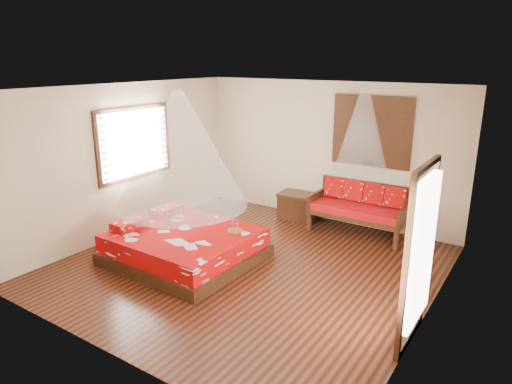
# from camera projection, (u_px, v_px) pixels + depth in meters

# --- Properties ---
(room) EXTENTS (5.54, 5.54, 2.84)m
(room) POSITION_uv_depth(u_px,v_px,m) (249.00, 182.00, 6.96)
(room) COLOR black
(room) RESTS_ON ground
(bed) EXTENTS (2.25, 2.05, 0.65)m
(bed) POSITION_uv_depth(u_px,v_px,m) (184.00, 245.00, 7.52)
(bed) COLOR black
(bed) RESTS_ON floor
(daybed) EXTENTS (1.81, 0.81, 0.95)m
(daybed) POSITION_uv_depth(u_px,v_px,m) (360.00, 206.00, 8.63)
(daybed) COLOR black
(daybed) RESTS_ON floor
(storage_chest) EXTENTS (0.81, 0.62, 0.53)m
(storage_chest) POSITION_uv_depth(u_px,v_px,m) (298.00, 205.00, 9.47)
(storage_chest) COLOR black
(storage_chest) RESTS_ON floor
(shutter_panel) EXTENTS (1.52, 0.06, 1.32)m
(shutter_panel) POSITION_uv_depth(u_px,v_px,m) (372.00, 131.00, 8.50)
(shutter_panel) COLOR black
(shutter_panel) RESTS_ON wall_back
(window_left) EXTENTS (0.10, 1.74, 1.34)m
(window_left) POSITION_uv_depth(u_px,v_px,m) (135.00, 143.00, 8.48)
(window_left) COLOR black
(window_left) RESTS_ON wall_left
(glazed_door) EXTENTS (0.08, 1.02, 2.16)m
(glazed_door) POSITION_uv_depth(u_px,v_px,m) (417.00, 257.00, 5.14)
(glazed_door) COLOR black
(glazed_door) RESTS_ON floor
(wine_tray) EXTENTS (0.26, 0.26, 0.21)m
(wine_tray) POSITION_uv_depth(u_px,v_px,m) (235.00, 228.00, 7.43)
(wine_tray) COLOR brown
(wine_tray) RESTS_ON bed
(mosquito_net_main) EXTENTS (2.07, 2.07, 1.80)m
(mosquito_net_main) POSITION_uv_depth(u_px,v_px,m) (180.00, 150.00, 7.05)
(mosquito_net_main) COLOR white
(mosquito_net_main) RESTS_ON ceiling
(mosquito_net_daybed) EXTENTS (0.95, 0.95, 1.50)m
(mosquito_net_daybed) POSITION_uv_depth(u_px,v_px,m) (363.00, 129.00, 8.10)
(mosquito_net_daybed) COLOR white
(mosquito_net_daybed) RESTS_ON ceiling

